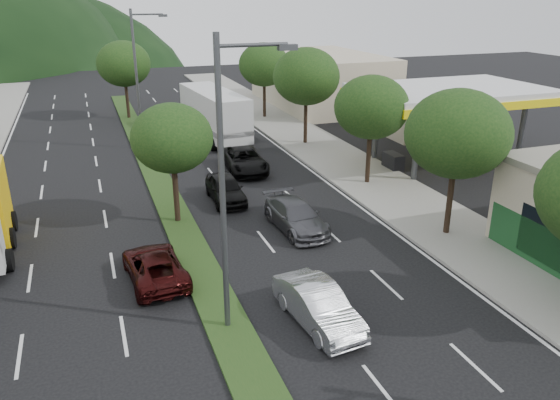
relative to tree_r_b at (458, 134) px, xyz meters
name	(u,v)px	position (x,y,z in m)	size (l,w,h in m)	color
sidewalk_right	(339,160)	(0.50, 13.00, -4.96)	(5.00, 90.00, 0.15)	gray
median	(152,166)	(-12.00, 16.00, -4.98)	(1.60, 56.00, 0.12)	#1C3B15
gas_canopy	(451,96)	(7.00, 10.00, -0.39)	(12.20, 8.20, 5.25)	silver
bldg_right_far	(321,80)	(7.50, 32.00, -2.44)	(10.00, 16.00, 5.20)	beige
tree_r_b	(458,134)	(0.00, 0.00, 0.00)	(4.80, 4.80, 6.94)	black
tree_r_c	(371,107)	(0.00, 8.00, -0.29)	(4.40, 4.40, 6.48)	black
tree_r_d	(306,76)	(0.00, 18.00, 0.14)	(5.00, 5.00, 7.17)	black
tree_r_e	(264,65)	(0.00, 28.00, -0.14)	(4.60, 4.60, 6.71)	black
tree_med_near	(172,138)	(-12.00, 6.00, -0.61)	(4.00, 4.00, 6.02)	black
tree_med_far	(124,64)	(-12.00, 32.00, -0.03)	(4.80, 4.80, 6.94)	black
streetlight_near	(228,177)	(-11.79, -4.00, 0.55)	(2.60, 0.25, 10.00)	#47494C
streetlight_mid	(139,73)	(-11.79, 21.00, 0.55)	(2.60, 0.25, 10.00)	#47494C
sedan_silver	(318,306)	(-8.91, -4.84, -4.31)	(1.54, 4.40, 1.45)	#B6B8BE
suv_maroon	(155,266)	(-13.91, 0.30, -4.40)	(2.12, 4.59, 1.28)	black
car_queue_a	(226,189)	(-8.91, 8.12, -4.30)	(1.73, 4.30, 1.47)	black
car_queue_b	(296,216)	(-6.63, 3.12, -4.33)	(1.97, 4.85, 1.41)	#4F4F54
car_queue_c	(169,148)	(-10.50, 18.12, -4.36)	(1.43, 4.11, 1.35)	#470B0D
car_queue_d	(244,160)	(-6.34, 13.12, -4.30)	(2.44, 5.30, 1.47)	black
car_queue_e	(196,128)	(-7.46, 23.12, -4.29)	(1.77, 4.39, 1.49)	#54555A
motorhome	(214,113)	(-6.11, 22.34, -3.02)	(3.89, 10.09, 3.79)	silver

